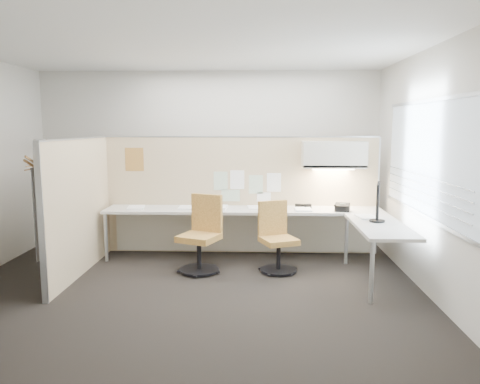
{
  "coord_description": "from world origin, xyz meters",
  "views": [
    {
      "loc": [
        0.81,
        -5.4,
        1.92
      ],
      "look_at": [
        0.57,
        0.8,
        1.04
      ],
      "focal_mm": 35.0,
      "sensor_mm": 36.0,
      "label": 1
    }
  ],
  "objects_px": {
    "phone": "(342,207)",
    "chair_right": "(277,239)",
    "desk": "(266,220)",
    "monitor": "(378,200)",
    "chair_left": "(202,236)"
  },
  "relations": [
    {
      "from": "desk",
      "to": "phone",
      "type": "xyz_separation_m",
      "value": [
        1.06,
        0.01,
        0.18
      ]
    },
    {
      "from": "chair_right",
      "to": "monitor",
      "type": "bearing_deg",
      "value": -34.74
    },
    {
      "from": "chair_right",
      "to": "desk",
      "type": "bearing_deg",
      "value": 83.72
    },
    {
      "from": "desk",
      "to": "monitor",
      "type": "xyz_separation_m",
      "value": [
        1.37,
        -0.73,
        0.41
      ]
    },
    {
      "from": "desk",
      "to": "chair_right",
      "type": "bearing_deg",
      "value": -74.01
    },
    {
      "from": "chair_right",
      "to": "chair_left",
      "type": "bearing_deg",
      "value": 159.8
    },
    {
      "from": "monitor",
      "to": "phone",
      "type": "distance_m",
      "value": 0.83
    },
    {
      "from": "phone",
      "to": "chair_right",
      "type": "bearing_deg",
      "value": -138.09
    },
    {
      "from": "desk",
      "to": "monitor",
      "type": "bearing_deg",
      "value": -28.13
    },
    {
      "from": "chair_left",
      "to": "phone",
      "type": "xyz_separation_m",
      "value": [
        1.93,
        0.5,
        0.32
      ]
    },
    {
      "from": "monitor",
      "to": "phone",
      "type": "relative_size",
      "value": 1.93
    },
    {
      "from": "chair_right",
      "to": "phone",
      "type": "xyz_separation_m",
      "value": [
        0.93,
        0.47,
        0.36
      ]
    },
    {
      "from": "chair_right",
      "to": "monitor",
      "type": "xyz_separation_m",
      "value": [
        1.24,
        -0.27,
        0.59
      ]
    },
    {
      "from": "phone",
      "to": "chair_left",
      "type": "bearing_deg",
      "value": -150.08
    },
    {
      "from": "chair_left",
      "to": "desk",
      "type": "bearing_deg",
      "value": 52.49
    }
  ]
}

